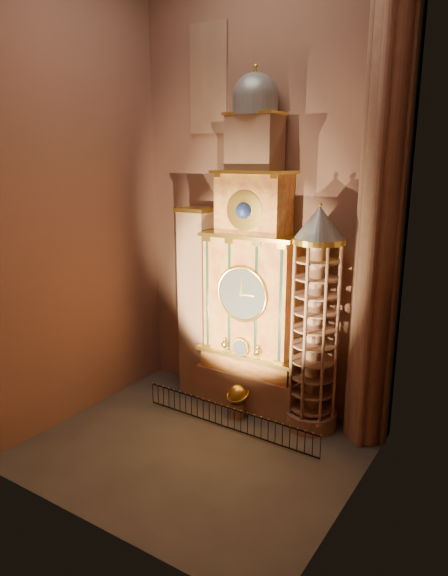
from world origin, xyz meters
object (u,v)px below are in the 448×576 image
Objects in this scene: stair_turret at (315,323)px; iron_railing at (228,418)px; celestial_globe at (238,398)px; astronomical_clock at (252,282)px; portrait_tower at (197,302)px.

stair_turret is 6.18m from iron_railing.
iron_railing is at bearing -141.82° from stair_turret.
celestial_globe is (-3.44, -1.17, -4.25)m from stair_turret.
stair_turret is 5.59m from celestial_globe.
iron_railing is (0.32, -2.77, -6.08)m from astronomical_clock.
iron_railing is at bearing -83.45° from astronomical_clock.
stair_turret is at bearing -2.33° from portrait_tower.
stair_turret is at bearing 38.18° from iron_railing.
stair_turret is (3.50, -0.26, -1.41)m from astronomical_clock.
iron_railing is (3.72, -2.78, -4.55)m from portrait_tower.
iron_railing is at bearing -36.82° from portrait_tower.
portrait_tower is 6.91m from stair_turret.
portrait_tower is 1.07× the size of iron_railing.
astronomical_clock is 3.78m from stair_turret.
celestial_globe is (3.46, -1.45, -4.13)m from portrait_tower.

